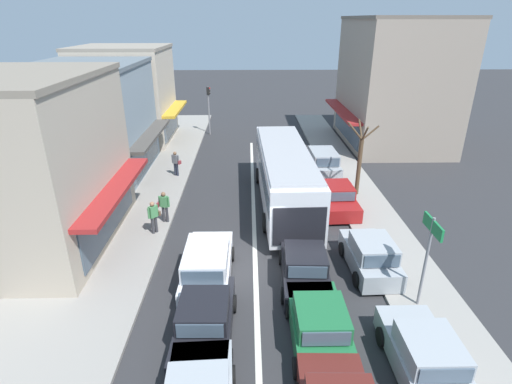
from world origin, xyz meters
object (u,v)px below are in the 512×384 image
(parked_hatchback_kerb_second, at_px, (370,256))
(street_tree_right, at_px, (360,161))
(sedan_queue_gap_filler, at_px, (320,328))
(parked_sedan_kerb_third, at_px, (336,198))
(pedestrian_browsing_midblock, at_px, (164,205))
(city_bus, at_px, (285,174))
(sedan_adjacent_lane_lead, at_px, (205,321))
(traffic_light_downstreet, at_px, (209,103))
(wagon_behind_bus_near, at_px, (208,265))
(parked_wagon_kerb_rear, at_px, (322,162))
(pedestrian_far_walker, at_px, (154,215))
(pedestrian_with_handbag_near, at_px, (176,162))
(directional_road_sign, at_px, (430,243))
(sedan_queue_far_back, at_px, (305,268))
(parked_sedan_kerb_front, at_px, (427,360))

(parked_hatchback_kerb_second, relative_size, street_tree_right, 0.85)
(parked_hatchback_kerb_second, bearing_deg, sedan_queue_gap_filler, -124.27)
(sedan_queue_gap_filler, xyz_separation_m, parked_sedan_kerb_third, (2.55, 9.89, 0.00))
(sedan_queue_gap_filler, distance_m, pedestrian_browsing_midblock, 10.49)
(city_bus, relative_size, pedestrian_browsing_midblock, 6.70)
(sedan_queue_gap_filler, xyz_separation_m, parked_hatchback_kerb_second, (2.75, 4.03, 0.05))
(sedan_adjacent_lane_lead, relative_size, traffic_light_downstreet, 1.01)
(parked_hatchback_kerb_second, xyz_separation_m, parked_sedan_kerb_third, (-0.20, 5.85, -0.05))
(wagon_behind_bus_near, xyz_separation_m, parked_wagon_kerb_rear, (6.61, 12.08, 0.00))
(parked_hatchback_kerb_second, height_order, parked_wagon_kerb_rear, parked_wagon_kerb_rear)
(traffic_light_downstreet, bearing_deg, pedestrian_far_walker, -93.31)
(parked_sedan_kerb_third, xyz_separation_m, pedestrian_with_handbag_near, (-9.46, 4.90, 0.40))
(city_bus, height_order, pedestrian_far_walker, city_bus)
(parked_hatchback_kerb_second, relative_size, pedestrian_with_handbag_near, 2.30)
(wagon_behind_bus_near, xyz_separation_m, directional_road_sign, (7.72, -1.71, 1.93))
(sedan_queue_gap_filler, xyz_separation_m, parked_wagon_kerb_rear, (2.77, 15.55, 0.08))
(wagon_behind_bus_near, xyz_separation_m, pedestrian_browsing_midblock, (-2.59, 4.82, 0.32))
(parked_hatchback_kerb_second, bearing_deg, sedan_queue_far_back, -164.72)
(wagon_behind_bus_near, distance_m, street_tree_right, 11.51)
(sedan_adjacent_lane_lead, distance_m, parked_hatchback_kerb_second, 7.36)
(sedan_queue_gap_filler, xyz_separation_m, pedestrian_browsing_midblock, (-6.42, 8.29, 0.40))
(parked_hatchback_kerb_second, bearing_deg, sedan_adjacent_lane_lead, -150.30)
(sedan_queue_far_back, bearing_deg, wagon_behind_bus_near, 177.02)
(parked_sedan_kerb_third, xyz_separation_m, street_tree_right, (1.58, 1.77, 1.48))
(sedan_adjacent_lane_lead, bearing_deg, pedestrian_far_walker, 114.27)
(sedan_queue_gap_filler, distance_m, pedestrian_far_walker, 9.82)
(wagon_behind_bus_near, distance_m, parked_sedan_kerb_third, 9.05)
(pedestrian_browsing_midblock, bearing_deg, pedestrian_with_handbag_near, 94.27)
(directional_road_sign, xyz_separation_m, pedestrian_browsing_midblock, (-10.30, 6.53, -1.61))
(pedestrian_with_handbag_near, bearing_deg, sedan_queue_gap_filler, -64.95)
(sedan_queue_gap_filler, distance_m, sedan_queue_far_back, 3.27)
(traffic_light_downstreet, relative_size, directional_road_sign, 1.17)
(sedan_queue_gap_filler, relative_size, pedestrian_far_walker, 2.58)
(parked_sedan_kerb_third, bearing_deg, pedestrian_with_handbag_near, 152.63)
(sedan_adjacent_lane_lead, bearing_deg, pedestrian_browsing_midblock, 109.37)
(parked_sedan_kerb_front, xyz_separation_m, parked_hatchback_kerb_second, (-0.08, 5.38, 0.05))
(sedan_adjacent_lane_lead, xyz_separation_m, parked_wagon_kerb_rear, (6.42, 15.16, 0.08))
(directional_road_sign, bearing_deg, pedestrian_far_walker, 152.91)
(wagon_behind_bus_near, distance_m, directional_road_sign, 8.14)
(city_bus, bearing_deg, wagon_behind_bus_near, -117.29)
(parked_sedan_kerb_front, xyz_separation_m, street_tree_right, (1.30, 13.01, 1.48))
(city_bus, distance_m, pedestrian_with_handbag_near, 8.00)
(sedan_queue_gap_filler, bearing_deg, parked_sedan_kerb_front, -25.44)
(wagon_behind_bus_near, height_order, traffic_light_downstreet, traffic_light_downstreet)
(wagon_behind_bus_near, bearing_deg, parked_sedan_kerb_front, -35.83)
(directional_road_sign, bearing_deg, wagon_behind_bus_near, 167.48)
(wagon_behind_bus_near, bearing_deg, sedan_queue_gap_filler, -42.11)
(city_bus, distance_m, pedestrian_far_walker, 7.29)
(parked_sedan_kerb_front, relative_size, pedestrian_browsing_midblock, 2.58)
(parked_sedan_kerb_third, relative_size, parked_wagon_kerb_rear, 0.94)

